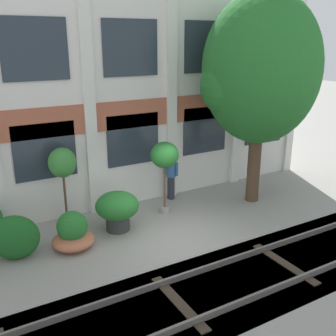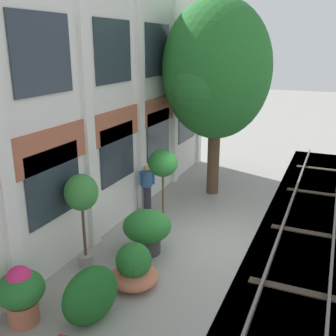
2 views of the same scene
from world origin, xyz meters
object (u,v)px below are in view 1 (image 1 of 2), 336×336
Objects in this scene: potted_plant_wide_bowl at (73,233)px; potted_plant_glazed_jar at (117,208)px; topiary_hedge at (14,238)px; broadleaf_tree at (261,73)px; potted_plant_low_pan at (63,167)px; resident_by_doorway at (171,176)px; potted_plant_terracotta_small at (165,157)px.

potted_plant_glazed_jar is at bearing 14.70° from potted_plant_wide_bowl.
potted_plant_wide_bowl is 0.89× the size of potted_plant_glazed_jar.
potted_plant_wide_bowl is 1.47m from topiary_hedge.
broadleaf_tree is 5.38× the size of potted_plant_glazed_jar.
broadleaf_tree reaches higher than potted_plant_wide_bowl.
topiary_hedge is at bearing -175.95° from potted_plant_glazed_jar.
potted_plant_low_pan is at bearing 80.20° from potted_plant_wide_bowl.
topiary_hedge is at bearing 179.71° from broadleaf_tree.
topiary_hedge is at bearing -21.17° from resident_by_doorway.
resident_by_doorway is (2.57, 1.28, 0.15)m from potted_plant_glazed_jar.
resident_by_doorway is at bearing 147.66° from broadleaf_tree.
resident_by_doorway is at bearing 26.51° from potted_plant_glazed_jar.
potted_plant_low_pan is at bearing 136.87° from potted_plant_glazed_jar.
potted_plant_low_pan is 1.02× the size of potted_plant_terracotta_small.
topiary_hedge is at bearing -173.26° from potted_plant_terracotta_small.
topiary_hedge is (-5.48, -1.49, -0.25)m from resident_by_doorway.
topiary_hedge is (-1.71, -1.34, -1.25)m from potted_plant_low_pan.
potted_plant_low_pan reaches higher than potted_plant_glazed_jar.
potted_plant_terracotta_small is 4.92m from topiary_hedge.
potted_plant_low_pan is 1.53× the size of resident_by_doorway.
potted_plant_glazed_jar is 2.19m from potted_plant_terracotta_small.
potted_plant_wide_bowl is at bearing -167.29° from potted_plant_terracotta_small.
resident_by_doorway is at bearing 50.28° from potted_plant_terracotta_small.
topiary_hedge is (-7.90, 0.04, -3.79)m from broadleaf_tree.
potted_plant_terracotta_small is at bearing 13.93° from resident_by_doorway.
potted_plant_glazed_jar is at bearing -9.83° from resident_by_doorway.
potted_plant_low_pan reaches higher than potted_plant_terracotta_small.
broadleaf_tree is at bearing 111.31° from resident_by_doorway.
topiary_hedge is (-2.92, -0.21, -0.09)m from potted_plant_glazed_jar.
topiary_hedge is (-4.71, -0.56, -1.30)m from potted_plant_terracotta_small.
potted_plant_terracotta_small is at bearing 169.39° from broadleaf_tree.
broadleaf_tree is at bearing -10.61° from potted_plant_terracotta_small.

